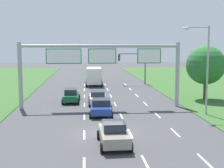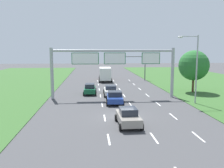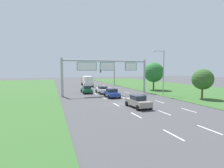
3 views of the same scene
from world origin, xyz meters
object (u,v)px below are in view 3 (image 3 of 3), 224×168
at_px(car_mid_lane, 138,102).
at_px(traffic_light_mast, 108,73).
at_px(street_lamp, 162,69).
at_px(roadside_tree_near, 203,79).
at_px(car_far_ahead, 86,89).
at_px(roadside_tree_mid, 154,72).
at_px(box_truck, 87,81).
at_px(car_lead_silver, 102,90).
at_px(car_near_red, 112,93).
at_px(sign_gantry, 106,69).

height_order(car_mid_lane, traffic_light_mast, traffic_light_mast).
height_order(street_lamp, roadside_tree_near, street_lamp).
distance_m(car_far_ahead, roadside_tree_near, 21.88).
bearing_deg(car_mid_lane, roadside_tree_mid, 50.61).
bearing_deg(box_truck, car_far_ahead, -99.80).
bearing_deg(roadside_tree_mid, car_lead_silver, -173.63).
height_order(car_near_red, roadside_tree_near, roadside_tree_near).
bearing_deg(sign_gantry, traffic_light_mast, 70.93).
bearing_deg(street_lamp, traffic_light_mast, 96.84).
bearing_deg(roadside_tree_near, sign_gantry, 142.06).
relative_size(car_far_ahead, roadside_tree_near, 0.89).
bearing_deg(car_lead_silver, sign_gantry, -82.88).
height_order(car_lead_silver, box_truck, box_truck).
xyz_separation_m(box_truck, sign_gantry, (0.13, -19.26, 3.32)).
height_order(car_mid_lane, sign_gantry, sign_gantry).
relative_size(car_lead_silver, roadside_tree_near, 0.91).
relative_size(car_near_red, roadside_tree_near, 0.84).
bearing_deg(car_far_ahead, car_near_red, -64.76).
bearing_deg(street_lamp, car_far_ahead, 148.02).
bearing_deg(roadside_tree_near, street_lamp, 122.64).
bearing_deg(street_lamp, roadside_tree_near, -57.36).
distance_m(car_lead_silver, roadside_tree_near, 18.67).
bearing_deg(car_near_red, sign_gantry, 91.66).
bearing_deg(car_mid_lane, street_lamp, 40.21).
distance_m(car_far_ahead, roadside_tree_mid, 16.65).
relative_size(car_far_ahead, box_truck, 0.61).
relative_size(sign_gantry, roadside_tree_near, 3.45).
relative_size(car_mid_lane, car_far_ahead, 0.93).
height_order(car_lead_silver, sign_gantry, sign_gantry).
bearing_deg(box_truck, traffic_light_mast, 2.90).
height_order(car_near_red, roadside_tree_mid, roadside_tree_mid).
distance_m(car_near_red, car_lead_silver, 5.70).
height_order(car_mid_lane, roadside_tree_mid, roadside_tree_mid).
xyz_separation_m(car_lead_silver, traffic_light_mast, (6.93, 17.30, 3.12)).
distance_m(car_lead_silver, car_far_ahead, 3.38).
height_order(car_near_red, car_mid_lane, car_mid_lane).
bearing_deg(street_lamp, roadside_tree_mid, 67.18).
height_order(car_far_ahead, traffic_light_mast, traffic_light_mast).
bearing_deg(car_far_ahead, street_lamp, -30.87).
relative_size(car_far_ahead, sign_gantry, 0.26).
relative_size(car_near_red, sign_gantry, 0.24).
xyz_separation_m(car_lead_silver, roadside_tree_near, (13.59, -12.54, 2.54)).
bearing_deg(sign_gantry, car_lead_silver, 95.90).
bearing_deg(traffic_light_mast, car_lead_silver, -111.84).
distance_m(car_far_ahead, sign_gantry, 6.37).
height_order(sign_gantry, roadside_tree_mid, sign_gantry).
distance_m(car_far_ahead, street_lamp, 15.77).
height_order(car_lead_silver, car_mid_lane, car_mid_lane).
relative_size(car_lead_silver, car_mid_lane, 1.10).
xyz_separation_m(car_near_red, traffic_light_mast, (6.82, 23.00, 3.10)).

